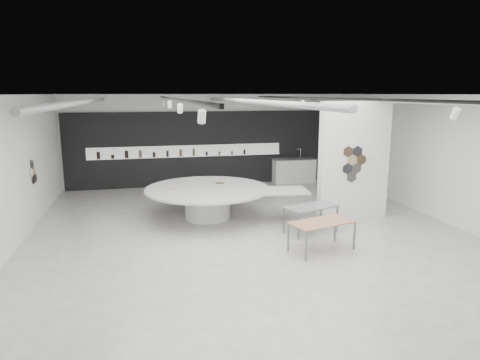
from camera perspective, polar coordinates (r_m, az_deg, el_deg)
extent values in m
cube|color=beige|center=(11.84, 1.50, -7.43)|extent=(12.00, 14.00, 0.01)
cube|color=silver|center=(11.20, 1.61, 11.34)|extent=(12.00, 14.00, 0.01)
cube|color=white|center=(18.17, -4.00, 5.35)|extent=(12.00, 0.01, 3.80)
cube|color=white|center=(5.13, 21.90, -11.48)|extent=(12.00, 0.01, 3.80)
cube|color=white|center=(14.11, 25.92, 2.45)|extent=(0.01, 14.00, 3.80)
cube|color=white|center=(11.47, -28.91, 0.34)|extent=(0.01, 14.00, 3.80)
cylinder|color=#939396|center=(11.43, -20.24, 9.73)|extent=(0.12, 12.00, 0.12)
cylinder|color=#939396|center=(11.69, 0.98, 10.44)|extent=(0.12, 12.00, 0.12)
cylinder|color=#939396|center=(13.34, 19.06, 9.96)|extent=(0.12, 12.00, 0.12)
cube|color=black|center=(10.88, -8.83, 10.66)|extent=(0.05, 13.00, 0.06)
cylinder|color=white|center=(5.91, -5.12, 8.42)|extent=(0.11, 0.18, 0.21)
cylinder|color=white|center=(9.19, -8.00, 9.43)|extent=(0.11, 0.18, 0.21)
cylinder|color=white|center=(12.47, -9.37, 9.90)|extent=(0.11, 0.18, 0.21)
cylinder|color=white|center=(15.77, -10.16, 10.17)|extent=(0.11, 0.18, 0.21)
cube|color=black|center=(11.86, 11.16, 10.64)|extent=(0.05, 13.00, 0.06)
cylinder|color=white|center=(7.57, 26.75, 7.92)|extent=(0.11, 0.18, 0.21)
cylinder|color=white|center=(10.34, 14.99, 9.37)|extent=(0.11, 0.18, 0.21)
cylinder|color=white|center=(13.34, 8.31, 10.03)|extent=(0.11, 0.18, 0.21)
cylinder|color=white|center=(16.47, 4.11, 10.37)|extent=(0.11, 0.18, 0.21)
cylinder|color=black|center=(13.94, -25.82, 0.07)|extent=(0.03, 0.28, 0.28)
cylinder|color=#3D2C1E|center=(14.19, -25.60, 0.27)|extent=(0.03, 0.28, 0.28)
cylinder|color=#94885B|center=(14.02, -25.79, 1.09)|extent=(0.03, 0.28, 0.28)
cylinder|color=white|center=(13.77, -26.02, 0.90)|extent=(0.03, 0.28, 0.28)
cylinder|color=black|center=(13.86, -25.99, 1.93)|extent=(0.03, 0.28, 0.28)
cylinder|color=white|center=(14.11, -25.76, 2.10)|extent=(0.03, 0.28, 0.28)
cube|color=black|center=(18.15, -3.95, 4.23)|extent=(11.80, 0.10, 3.10)
cube|color=white|center=(17.96, -7.07, 3.87)|extent=(8.00, 0.06, 0.46)
cube|color=white|center=(17.93, -7.03, 3.13)|extent=(8.00, 0.18, 0.02)
cylinder|color=black|center=(17.90, -18.36, 3.12)|extent=(0.13, 0.13, 0.29)
cylinder|color=black|center=(17.87, -16.61, 3.00)|extent=(0.13, 0.13, 0.15)
cylinder|color=black|center=(17.83, -14.89, 3.31)|extent=(0.14, 0.14, 0.30)
cylinder|color=brown|center=(17.82, -13.14, 3.38)|extent=(0.12, 0.12, 0.29)
cylinder|color=black|center=(17.83, -11.39, 3.33)|extent=(0.12, 0.12, 0.21)
cylinder|color=black|center=(17.85, -9.65, 3.46)|extent=(0.10, 0.10, 0.25)
cylinder|color=brown|center=(17.89, -7.91, 3.61)|extent=(0.12, 0.12, 0.30)
cylinder|color=brown|center=(17.94, -6.18, 3.70)|extent=(0.10, 0.10, 0.31)
cylinder|color=black|center=(18.02, -4.46, 3.54)|extent=(0.09, 0.09, 0.17)
cylinder|color=brown|center=(18.11, -2.76, 3.58)|extent=(0.10, 0.10, 0.16)
cylinder|color=brown|center=(18.21, -1.07, 3.63)|extent=(0.09, 0.09, 0.15)
cylinder|color=black|center=(18.32, 0.59, 3.76)|extent=(0.09, 0.09, 0.21)
cube|color=white|center=(13.57, 14.94, 2.48)|extent=(2.20, 0.35, 3.60)
cylinder|color=black|center=(13.44, 15.27, 1.52)|extent=(0.34, 0.03, 0.34)
cylinder|color=white|center=(13.58, 16.38, 1.56)|extent=(0.34, 0.03, 0.34)
cylinder|color=black|center=(13.30, 14.14, 1.47)|extent=(0.34, 0.03, 0.34)
cylinder|color=#3D2C1E|center=(13.47, 15.88, 2.62)|extent=(0.34, 0.03, 0.34)
cylinder|color=#94885B|center=(13.33, 14.76, 2.59)|extent=(0.34, 0.03, 0.34)
cylinder|color=white|center=(13.55, 15.77, 0.46)|extent=(0.34, 0.03, 0.34)
cylinder|color=black|center=(13.41, 14.65, 0.41)|extent=(0.34, 0.03, 0.34)
cylinder|color=white|center=(13.61, 16.98, 2.65)|extent=(0.34, 0.03, 0.34)
cylinder|color=black|center=(13.36, 15.38, 3.70)|extent=(0.34, 0.03, 0.34)
cylinder|color=#3D2C1E|center=(13.22, 14.25, 3.68)|extent=(0.34, 0.03, 0.34)
cylinder|color=white|center=(13.34, -4.35, -3.22)|extent=(1.53, 1.53, 0.91)
cylinder|color=beige|center=(13.22, -4.38, -1.18)|extent=(4.24, 4.24, 0.06)
cube|color=beige|center=(12.96, 5.20, -1.44)|extent=(1.81, 1.25, 0.06)
cube|color=#94885B|center=(13.22, -9.01, -1.13)|extent=(0.29, 0.22, 0.01)
cube|color=#3D2C1E|center=(13.86, -2.73, -0.41)|extent=(0.29, 0.22, 0.01)
cube|color=#A97057|center=(10.73, 10.89, -5.56)|extent=(1.73, 1.19, 0.03)
cube|color=slate|center=(10.14, 8.80, -8.72)|extent=(0.05, 0.05, 0.71)
cube|color=slate|center=(10.67, 6.46, -7.61)|extent=(0.05, 0.05, 0.71)
cube|color=slate|center=(11.07, 15.01, -7.22)|extent=(0.05, 0.05, 0.71)
cube|color=slate|center=(11.56, 12.57, -6.30)|extent=(0.05, 0.05, 0.71)
cube|color=gray|center=(12.08, 9.46, -3.52)|extent=(1.62, 1.16, 0.03)
cube|color=slate|center=(11.51, 7.85, -6.17)|extent=(0.05, 0.05, 0.72)
cube|color=slate|center=(12.00, 5.88, -5.40)|extent=(0.05, 0.05, 0.72)
cube|color=slate|center=(12.41, 12.81, -5.06)|extent=(0.05, 0.05, 0.72)
cube|color=slate|center=(12.85, 10.78, -4.39)|extent=(0.05, 0.05, 0.72)
cube|color=white|center=(18.82, 7.20, 1.21)|extent=(1.82, 0.72, 1.01)
cube|color=gray|center=(18.73, 7.24, 2.79)|extent=(1.86, 0.77, 0.03)
cylinder|color=silver|center=(18.97, 8.06, 3.54)|extent=(0.03, 0.03, 0.40)
cylinder|color=silver|center=(18.91, 7.82, 4.11)|extent=(0.18, 0.03, 0.03)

